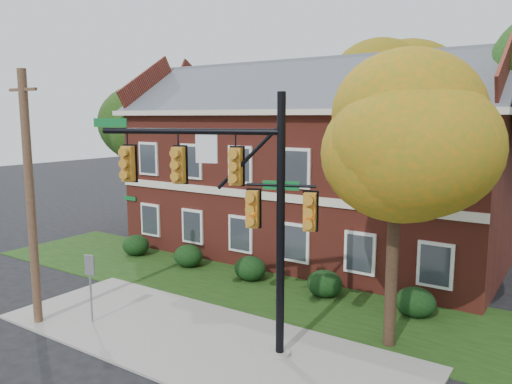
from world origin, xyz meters
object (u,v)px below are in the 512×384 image
Objects in this scene: hedge_far_left at (136,245)px; hedge_far_right at (415,302)px; hedge_right at (325,284)px; apartment_building at (310,156)px; tree_left_rear at (153,121)px; tree_near_right at (404,126)px; hedge_center at (250,269)px; tree_far_rear at (391,85)px; utility_pole at (30,199)px; sign_post at (90,277)px; hedge_left at (188,256)px; traffic_signal at (234,195)px.

hedge_far_left is 1.00× the size of hedge_far_right.
hedge_far_left is 1.00× the size of hedge_right.
apartment_building is 7.73m from hedge_right.
tree_left_rear reaches higher than hedge_far_left.
tree_near_right is 0.97× the size of tree_left_rear.
tree_far_rear is (1.34, 13.09, 8.32)m from hedge_center.
hedge_center and hedge_right have the same top height.
utility_pole is at bearing -102.85° from tree_far_rear.
apartment_building is 2.23× the size of utility_pole.
tree_left_rear reaches higher than sign_post.
hedge_right is 0.16× the size of tree_near_right.
hedge_left is 16.25m from tree_far_rear.
hedge_center is 1.00× the size of hedge_right.
apartment_building is at bearing -99.71° from tree_far_rear.
hedge_left is at bearing 180.00° from hedge_right.
hedge_left is (3.50, 0.00, 0.00)m from hedge_far_left.
tree_left_rear is at bearing 166.11° from hedge_far_right.
hedge_far_left is 1.00× the size of hedge_left.
tree_left_rear is 16.43m from traffic_signal.
apartment_building is 9.82m from hedge_far_left.
hedge_far_right is 0.12× the size of tree_far_rear.
apartment_building is at bearing 6.54° from tree_left_rear.
traffic_signal is at bearing -6.48° from sign_post.
tree_near_right is 0.74× the size of tree_far_rear.
hedge_far_left is at bearing -122.50° from tree_far_rear.
tree_near_right is (10.72, -2.83, 6.14)m from hedge_left.
hedge_left is 1.00× the size of hedge_right.
traffic_signal reaches higher than hedge_far_left.
utility_pole is at bearing -165.59° from sign_post.
hedge_center is at bearing 0.00° from hedge_left.
tree_far_rear is (-2.16, 13.09, 8.32)m from hedge_right.
hedge_center is (7.00, 0.00, 0.00)m from hedge_far_left.
hedge_far_left is 0.16× the size of tree_left_rear.
traffic_signal is at bearing -36.84° from tree_left_rear.
hedge_left is at bearing 180.00° from hedge_center.
apartment_building is 9.82m from hedge_far_right.
tree_left_rear is (-13.23, 4.14, 6.16)m from hedge_right.
traffic_signal is (3.33, -10.90, -0.27)m from apartment_building.
hedge_far_left is at bearing 180.00° from hedge_right.
hedge_far_right is at bearing -13.89° from tree_left_rear.
sign_post is (-9.08, -3.88, -5.04)m from tree_near_right.
utility_pole reaches higher than sign_post.
tree_near_right is 5.19m from traffic_signal.
traffic_signal is 7.05m from utility_pole.
apartment_building is 13.43× the size of hedge_far_right.
apartment_building reaches higher than hedge_far_right.
sign_post reaches higher than hedge_far_left.
tree_left_rear is at bearing -141.03° from tree_far_rear.
hedge_right is 0.17× the size of utility_pole.
tree_near_right reaches higher than hedge_far_right.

